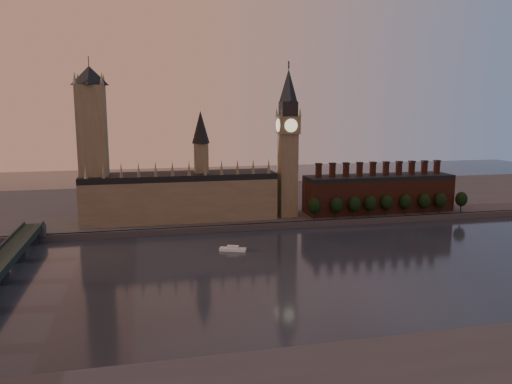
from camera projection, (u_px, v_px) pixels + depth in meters
ground at (330, 271)px, 247.81m from camera, size 900.00×900.00×0.00m
north_bank at (253, 202)px, 418.66m from camera, size 900.00×182.00×4.00m
palace_of_westminster at (181, 194)px, 340.62m from camera, size 130.00×30.30×74.00m
victoria_tower at (93, 140)px, 322.31m from camera, size 24.00×24.00×108.00m
big_ben at (288, 141)px, 346.25m from camera, size 15.00×15.00×107.00m
chimney_block at (378, 193)px, 368.05m from camera, size 110.00×25.00×37.00m
embankment_tree_0 at (314, 206)px, 341.61m from camera, size 8.60×8.60×14.88m
embankment_tree_1 at (337, 205)px, 344.99m from camera, size 8.60×8.60×14.88m
embankment_tree_2 at (355, 204)px, 347.67m from camera, size 8.60×8.60×14.88m
embankment_tree_3 at (370, 203)px, 350.69m from camera, size 8.60×8.60×14.88m
embankment_tree_4 at (387, 202)px, 354.43m from camera, size 8.60×8.60×14.88m
embankment_tree_5 at (406, 202)px, 357.03m from camera, size 8.60×8.60×14.88m
embankment_tree_6 at (424, 201)px, 359.71m from camera, size 8.60×8.60×14.88m
embankment_tree_7 at (440, 200)px, 362.19m from camera, size 8.60×8.60×14.88m
embankment_tree_8 at (461, 199)px, 366.73m from camera, size 8.60×8.60×14.88m
river_boat at (233, 249)px, 281.59m from camera, size 15.49×9.46×2.99m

